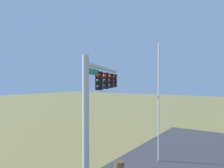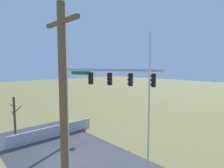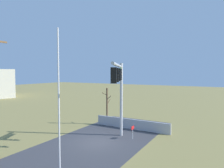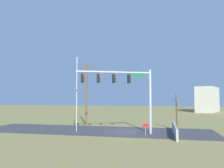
# 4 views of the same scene
# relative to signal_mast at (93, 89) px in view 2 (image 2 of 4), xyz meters

# --- Properties ---
(ground_plane) EXTENTS (160.00, 160.00, 0.00)m
(ground_plane) POSITION_rel_signal_mast_xyz_m (-0.29, 2.04, -5.14)
(ground_plane) COLOR olive
(sidewalk_corner) EXTENTS (6.00, 6.00, 0.01)m
(sidewalk_corner) POSITION_rel_signal_mast_xyz_m (3.45, 1.07, -5.14)
(sidewalk_corner) COLOR #B7B5AD
(sidewalk_corner) RESTS_ON ground_plane
(retaining_fence) EXTENTS (0.20, 8.49, 1.08)m
(retaining_fence) POSITION_rel_signal_mast_xyz_m (5.01, 1.15, -4.60)
(retaining_fence) COLOR #A8A8AD
(retaining_fence) RESTS_ON ground_plane
(signal_mast) EXTENTS (7.65, 3.50, 7.02)m
(signal_mast) POSITION_rel_signal_mast_xyz_m (0.00, 0.00, 0.00)
(signal_mast) COLOR #B2B5BA
(signal_mast) RESTS_ON ground_plane
(flagpole) EXTENTS (0.10, 0.10, 8.77)m
(flagpole) POSITION_rel_signal_mast_xyz_m (-6.11, 0.87, -0.76)
(flagpole) COLOR silver
(flagpole) RESTS_ON ground_plane
(utility_pole) EXTENTS (1.90, 0.26, 8.92)m
(utility_pole) POSITION_rel_signal_mast_xyz_m (-6.74, 6.22, -0.52)
(utility_pole) COLOR brown
(utility_pole) RESTS_ON ground_plane
(bare_tree) EXTENTS (1.27, 1.02, 4.32)m
(bare_tree) POSITION_rel_signal_mast_xyz_m (5.45, 4.49, -2.93)
(bare_tree) COLOR brown
(bare_tree) RESTS_ON ground_plane
(open_sign) EXTENTS (0.56, 0.04, 1.22)m
(open_sign) POSITION_rel_signal_mast_xyz_m (2.01, -0.34, -4.24)
(open_sign) COLOR silver
(open_sign) RESTS_ON ground_plane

